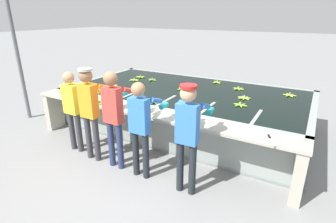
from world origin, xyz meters
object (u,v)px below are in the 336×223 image
at_px(banana_bunch_floating_8, 96,86).
at_px(banana_bunch_ledge_0, 104,102).
at_px(worker_4, 188,129).
at_px(banana_bunch_floating_5, 155,102).
at_px(worker_1, 90,106).
at_px(banana_bunch_floating_1, 140,77).
at_px(banana_bunch_floating_2, 113,86).
at_px(banana_bunch_floating_11, 83,84).
at_px(support_post_left, 18,57).
at_px(banana_bunch_floating_0, 240,105).
at_px(banana_bunch_ledge_1, 64,92).
at_px(banana_bunch_floating_7, 239,89).
at_px(banana_bunch_floating_10, 134,80).
at_px(banana_bunch_floating_9, 183,89).
at_px(knife_0, 270,138).
at_px(worker_0, 74,105).
at_px(banana_bunch_floating_3, 290,95).
at_px(banana_bunch_floating_6, 244,98).
at_px(worker_3, 141,122).
at_px(banana_bunch_floating_4, 152,80).
at_px(worker_2, 114,111).
at_px(banana_bunch_floating_12, 217,82).

xyz_separation_m(banana_bunch_floating_8, banana_bunch_ledge_0, (1.07, -0.89, 0.00)).
distance_m(worker_4, banana_bunch_floating_5, 1.70).
relative_size(worker_1, banana_bunch_floating_1, 6.15).
distance_m(worker_4, banana_bunch_floating_2, 3.31).
height_order(banana_bunch_floating_11, support_post_left, support_post_left).
distance_m(banana_bunch_floating_0, banana_bunch_ledge_1, 3.89).
bearing_deg(banana_bunch_floating_11, worker_1, -39.66).
relative_size(banana_bunch_floating_7, banana_bunch_ledge_0, 1.00).
relative_size(banana_bunch_floating_5, banana_bunch_floating_10, 1.00).
bearing_deg(support_post_left, banana_bunch_ledge_0, -2.50).
distance_m(banana_bunch_floating_9, knife_0, 2.85).
bearing_deg(worker_0, banana_bunch_floating_5, 39.67).
distance_m(banana_bunch_floating_1, banana_bunch_floating_9, 1.67).
xyz_separation_m(banana_bunch_floating_3, banana_bunch_ledge_0, (-3.16, -2.41, 0.00)).
height_order(worker_0, banana_bunch_floating_6, worker_0).
distance_m(banana_bunch_floating_9, banana_bunch_floating_10, 1.54).
relative_size(worker_0, banana_bunch_floating_11, 5.66).
distance_m(banana_bunch_floating_3, banana_bunch_floating_10, 3.83).
distance_m(banana_bunch_floating_6, banana_bunch_floating_9, 1.45).
height_order(worker_3, banana_bunch_floating_7, worker_3).
bearing_deg(worker_1, banana_bunch_floating_8, 131.49).
height_order(banana_bunch_floating_2, knife_0, banana_bunch_floating_2).
height_order(banana_bunch_floating_0, banana_bunch_floating_4, same).
bearing_deg(banana_bunch_floating_11, banana_bunch_floating_5, -6.97).
relative_size(banana_bunch_floating_9, support_post_left, 0.09).
relative_size(banana_bunch_floating_0, banana_bunch_floating_6, 1.01).
bearing_deg(worker_0, worker_4, -2.50).
bearing_deg(banana_bunch_floating_10, banana_bunch_ledge_0, -71.25).
bearing_deg(banana_bunch_floating_3, banana_bunch_ledge_0, -142.63).
bearing_deg(banana_bunch_floating_7, banana_bunch_floating_9, -149.69).
xyz_separation_m(banana_bunch_floating_6, banana_bunch_ledge_0, (-2.35, -1.71, 0.00)).
bearing_deg(banana_bunch_floating_9, knife_0, -37.09).
bearing_deg(banana_bunch_floating_4, banana_bunch_floating_10, -146.69).
distance_m(worker_2, banana_bunch_floating_12, 3.31).
distance_m(banana_bunch_floating_7, banana_bunch_ledge_0, 3.13).
bearing_deg(worker_1, banana_bunch_floating_0, 38.59).
height_order(worker_3, banana_bunch_floating_2, worker_3).
relative_size(banana_bunch_floating_10, knife_0, 0.84).
xyz_separation_m(banana_bunch_floating_0, banana_bunch_floating_6, (-0.05, 0.49, -0.00)).
distance_m(banana_bunch_floating_11, banana_bunch_ledge_0, 1.70).
distance_m(banana_bunch_floating_6, banana_bunch_floating_11, 3.92).
bearing_deg(banana_bunch_floating_2, banana_bunch_ledge_1, -121.08).
relative_size(worker_1, worker_3, 1.06).
bearing_deg(worker_4, banana_bunch_floating_7, 91.71).
xyz_separation_m(banana_bunch_floating_0, banana_bunch_floating_12, (-1.01, 1.48, 0.00)).
height_order(worker_0, banana_bunch_floating_9, worker_0).
bearing_deg(banana_bunch_floating_2, worker_0, -76.52).
distance_m(worker_2, banana_bunch_floating_8, 2.31).
relative_size(banana_bunch_floating_12, banana_bunch_ledge_1, 1.02).
distance_m(banana_bunch_floating_11, banana_bunch_floating_12, 3.42).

